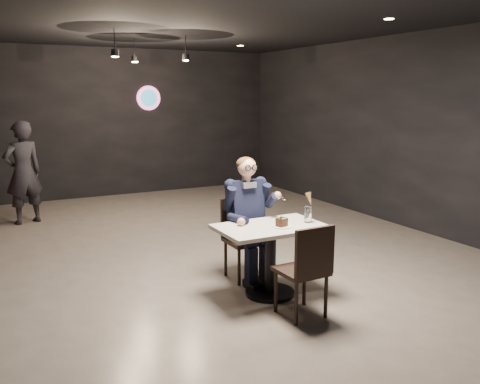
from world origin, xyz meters
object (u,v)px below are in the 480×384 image
sundae_glass (308,214)px  passerby (23,173)px  seated_man (246,217)px  main_table (270,260)px  chair_near (301,269)px  chair_far (246,239)px

sundae_glass → passerby: passerby is taller
seated_man → passerby: size_ratio=0.86×
passerby → sundae_glass: bearing=99.8°
main_table → chair_near: 0.57m
passerby → chair_far: bearing=98.7°
chair_near → seated_man: size_ratio=0.64×
chair_near → seated_man: (0.00, 1.12, 0.26)m
sundae_glass → chair_near: bearing=-129.7°
sundae_glass → passerby: bearing=118.1°
main_table → chair_far: (0.00, 0.55, 0.09)m
chair_far → chair_near: 1.12m
chair_far → seated_man: bearing=0.0°
seated_man → sundae_glass: size_ratio=8.39×
chair_far → chair_near: (0.00, -1.12, 0.00)m
chair_far → passerby: passerby is taller
chair_far → passerby: bearing=117.1°
chair_near → sundae_glass: 0.76m
chair_far → main_table: bearing=-90.0°
chair_far → sundae_glass: sundae_glass is taller
main_table → passerby: bearing=114.1°
passerby → chair_near: bearing=93.3°
chair_far → passerby: 4.40m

